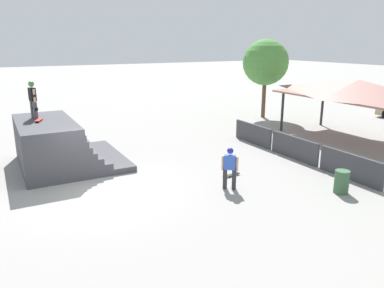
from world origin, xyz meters
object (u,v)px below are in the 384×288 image
skateboard_on_deck (39,120)px  trash_bin (342,182)px  tree_beside_pavilion (266,63)px  skater_on_deck (33,97)px  skateboard_on_ground (232,175)px  bystander_walking (230,165)px

skateboard_on_deck → trash_bin: (8.18, 9.14, -1.69)m
tree_beside_pavilion → skater_on_deck: bearing=-76.5°
skateboard_on_deck → skateboard_on_ground: skateboard_on_deck is taller
skateboard_on_deck → bystander_walking: 8.37m
skater_on_deck → skateboard_on_ground: size_ratio=2.00×
skateboard_on_deck → trash_bin: size_ratio=0.96×
skater_on_deck → tree_beside_pavilion: (-3.78, 15.78, 0.92)m
skateboard_on_ground → tree_beside_pavilion: bearing=38.3°
skater_on_deck → bystander_walking: (6.66, 5.85, -2.06)m
skateboard_on_ground → tree_beside_pavilion: size_ratio=0.15×
skater_on_deck → skateboard_on_deck: size_ratio=1.99×
tree_beside_pavilion → trash_bin: (12.68, -6.57, -3.50)m
skateboard_on_ground → tree_beside_pavilion: (-9.34, 9.08, 3.86)m
bystander_walking → skateboard_on_ground: bearing=-87.1°
skateboard_on_deck → skateboard_on_ground: size_ratio=1.00×
skateboard_on_deck → trash_bin: skateboard_on_deck is taller
skateboard_on_ground → skateboard_on_deck: bearing=136.4°
skateboard_on_ground → trash_bin: bearing=-60.6°
bystander_walking → tree_beside_pavilion: 14.71m
skater_on_deck → skateboard_on_deck: 1.15m
bystander_walking → trash_bin: 4.07m
skateboard_on_deck → trash_bin: bearing=68.0°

